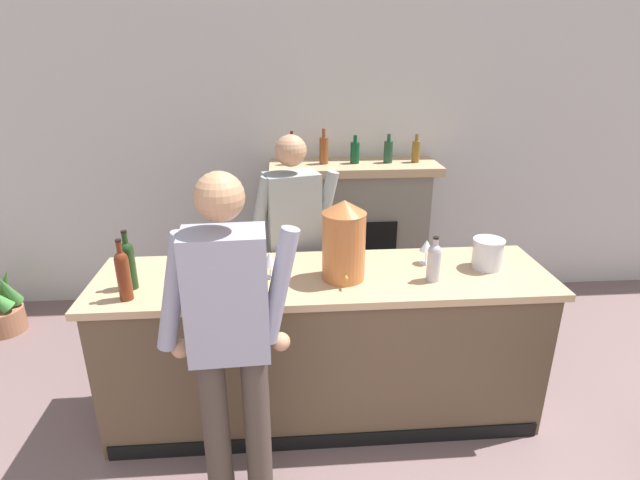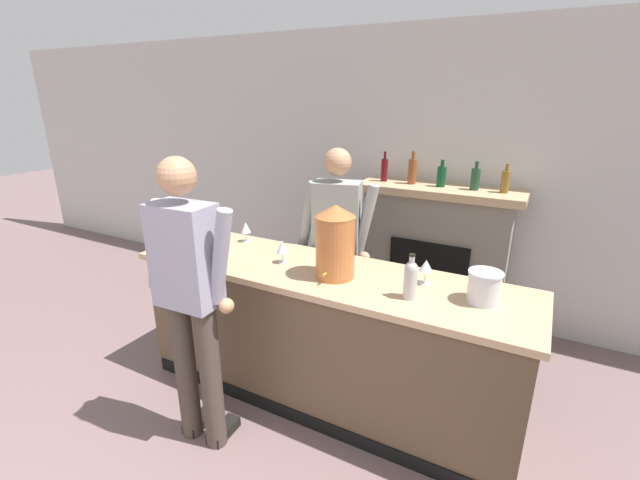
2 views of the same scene
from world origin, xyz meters
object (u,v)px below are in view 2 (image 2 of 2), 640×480
wine_bottle_port_short (178,234)px  wine_glass_front_right (246,228)px  wine_bottle_merlot_tall (411,278)px  potted_plant_corner (181,253)px  person_customer (190,297)px  person_bartender (336,247)px  copper_dispenser (335,241)px  wine_bottle_riesling_slim (190,229)px  fireplace_stone (434,255)px  ice_bucket_steel (484,287)px  wine_glass_by_dispenser (282,247)px  wine_glass_near_bucket (426,267)px

wine_bottle_port_short → wine_glass_front_right: bearing=59.6°
wine_bottle_merlot_tall → wine_glass_front_right: size_ratio=1.68×
potted_plant_corner → person_customer: bearing=-41.9°
person_bartender → copper_dispenser: person_bartender is taller
potted_plant_corner → wine_glass_front_right: (1.83, -0.98, 0.86)m
copper_dispenser → wine_bottle_riesling_slim: copper_dispenser is taller
wine_bottle_riesling_slim → wine_bottle_merlot_tall: bearing=-1.1°
fireplace_stone → ice_bucket_steel: 1.67m
potted_plant_corner → copper_dispenser: bearing=-24.5°
potted_plant_corner → wine_glass_by_dispenser: size_ratio=3.91×
wine_bottle_riesling_slim → wine_glass_front_right: size_ratio=2.13×
ice_bucket_steel → wine_glass_near_bucket: ice_bucket_steel is taller
person_customer → wine_glass_by_dispenser: person_customer is taller
person_customer → wine_bottle_merlot_tall: person_customer is taller
fireplace_stone → wine_bottle_riesling_slim: 2.24m
wine_bottle_riesling_slim → wine_glass_front_right: (0.28, 0.32, -0.04)m
wine_glass_near_bucket → person_customer: bearing=-143.4°
person_customer → wine_bottle_port_short: (-0.60, 0.51, 0.14)m
ice_bucket_steel → wine_bottle_merlot_tall: (-0.38, -0.15, 0.03)m
wine_bottle_merlot_tall → potted_plant_corner: bearing=157.9°
potted_plant_corner → wine_bottle_merlot_tall: 3.65m
wine_glass_front_right → ice_bucket_steel: bearing=-6.4°
person_customer → wine_glass_by_dispenser: size_ratio=11.12×
ice_bucket_steel → wine_glass_by_dispenser: ice_bucket_steel is taller
fireplace_stone → wine_bottle_merlot_tall: (0.24, -1.64, 0.45)m
ice_bucket_steel → copper_dispenser: bearing=-175.0°
potted_plant_corner → fireplace_stone: bearing=5.7°
person_bartender → wine_bottle_riesling_slim: person_bartender is taller
wine_bottle_merlot_tall → wine_glass_by_dispenser: size_ratio=1.66×
person_bartender → wine_bottle_port_short: 1.21m
wine_bottle_riesling_slim → ice_bucket_steel: bearing=3.1°
wine_bottle_port_short → wine_glass_by_dispenser: size_ratio=2.11×
wine_glass_near_bucket → wine_glass_by_dispenser: bearing=-172.4°
wine_bottle_merlot_tall → wine_glass_near_bucket: wine_bottle_merlot_tall is taller
wine_glass_front_right → wine_glass_by_dispenser: bearing=-25.6°
potted_plant_corner → wine_glass_front_right: bearing=-28.1°
wine_bottle_merlot_tall → wine_glass_near_bucket: (0.02, 0.24, -0.01)m
copper_dispenser → wine_bottle_merlot_tall: (0.52, -0.07, -0.12)m
ice_bucket_steel → wine_bottle_riesling_slim: bearing=-176.9°
ice_bucket_steel → wine_glass_near_bucket: size_ratio=1.22×
fireplace_stone → person_customer: bearing=-111.4°
potted_plant_corner → person_customer: 3.01m
fireplace_stone → wine_bottle_riesling_slim: (-1.49, -1.60, 0.48)m
person_customer → wine_bottle_riesling_slim: (-0.61, 0.64, 0.14)m
person_bartender → wine_bottle_merlot_tall: (0.80, -0.66, 0.16)m
fireplace_stone → wine_glass_by_dispenser: fireplace_stone is taller
fireplace_stone → wine_bottle_riesling_slim: fireplace_stone is taller
person_bartender → wine_bottle_port_short: (-0.92, -0.76, 0.19)m
potted_plant_corner → person_bartender: (2.48, -0.67, 0.71)m
potted_plant_corner → person_customer: size_ratio=0.35×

